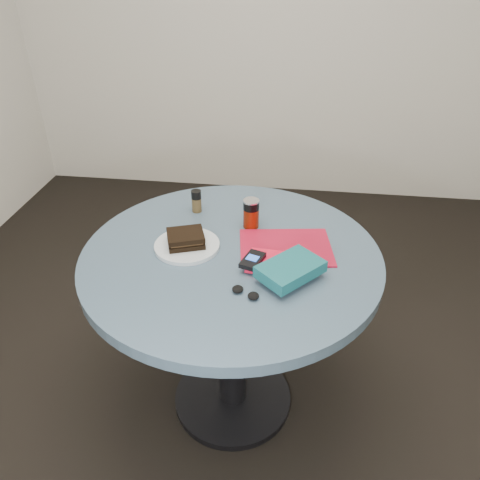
# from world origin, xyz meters

# --- Properties ---
(ground) EXTENTS (4.00, 4.00, 0.00)m
(ground) POSITION_xyz_m (0.00, 0.00, 0.00)
(ground) COLOR black
(ground) RESTS_ON ground
(table) EXTENTS (1.00, 1.00, 0.75)m
(table) POSITION_xyz_m (0.00, 0.00, 0.59)
(table) COLOR black
(table) RESTS_ON ground
(plate) EXTENTS (0.27, 0.27, 0.01)m
(plate) POSITION_xyz_m (-0.15, 0.01, 0.76)
(plate) COLOR silver
(plate) RESTS_ON table
(sandwich) EXTENTS (0.15, 0.14, 0.04)m
(sandwich) POSITION_xyz_m (-0.15, 0.01, 0.79)
(sandwich) COLOR black
(sandwich) RESTS_ON plate
(soda_can) EXTENTS (0.08, 0.08, 0.11)m
(soda_can) POSITION_xyz_m (0.05, 0.17, 0.80)
(soda_can) COLOR #701805
(soda_can) RESTS_ON table
(pepper_grinder) EXTENTS (0.04, 0.04, 0.09)m
(pepper_grinder) POSITION_xyz_m (-0.17, 0.26, 0.79)
(pepper_grinder) COLOR #4A3A1F
(pepper_grinder) RESTS_ON table
(magazine) EXTENTS (0.34, 0.27, 0.01)m
(magazine) POSITION_xyz_m (0.18, 0.05, 0.75)
(magazine) COLOR maroon
(magazine) RESTS_ON table
(red_book) EXTENTS (0.19, 0.14, 0.02)m
(red_book) POSITION_xyz_m (0.16, -0.06, 0.76)
(red_book) COLOR red
(red_book) RESTS_ON magazine
(novel) EXTENTS (0.22, 0.23, 0.04)m
(novel) POSITION_xyz_m (0.20, -0.12, 0.79)
(novel) COLOR #114D54
(novel) RESTS_ON red_book
(mp3_player) EXTENTS (0.08, 0.11, 0.02)m
(mp3_player) POSITION_xyz_m (0.08, -0.08, 0.78)
(mp3_player) COLOR black
(mp3_player) RESTS_ON red_book
(headphones) EXTENTS (0.09, 0.07, 0.02)m
(headphones) POSITION_xyz_m (0.07, -0.22, 0.76)
(headphones) COLOR black
(headphones) RESTS_ON table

